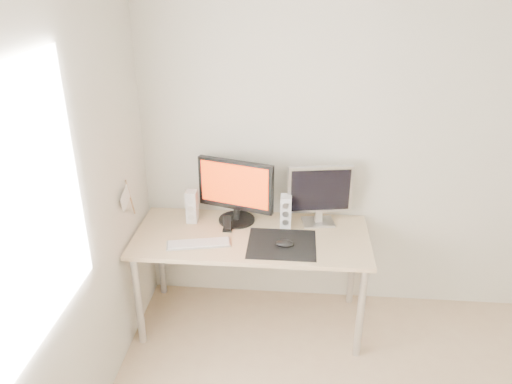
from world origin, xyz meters
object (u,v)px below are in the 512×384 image
object	(u,v)px
keyboard	(199,244)
main_monitor	(236,189)
mouse	(285,243)
desk	(251,245)
speaker_right	(286,211)
phone_dock	(227,226)
second_monitor	(320,192)
speaker_left	(192,206)

from	to	relation	value
keyboard	main_monitor	bearing A→B (deg)	58.66
mouse	desk	size ratio (longest dim) A/B	0.08
desk	speaker_right	size ratio (longest dim) A/B	6.76
mouse	phone_dock	bearing A→B (deg)	155.70
second_monitor	desk	bearing A→B (deg)	-155.36
keyboard	phone_dock	world-z (taller)	phone_dock
second_monitor	phone_dock	size ratio (longest dim) A/B	3.89
desk	main_monitor	bearing A→B (deg)	124.26
keyboard	speaker_right	bearing A→B (deg)	27.75
speaker_left	speaker_right	bearing A→B (deg)	-1.70
mouse	speaker_right	size ratio (longest dim) A/B	0.51
second_monitor	speaker_left	xyz separation A→B (m)	(-0.90, -0.05, -0.12)
desk	mouse	bearing A→B (deg)	-30.23
speaker_left	keyboard	distance (m)	0.35
desk	keyboard	world-z (taller)	keyboard
speaker_right	second_monitor	bearing A→B (deg)	16.82
desk	second_monitor	size ratio (longest dim) A/B	3.55
speaker_right	desk	bearing A→B (deg)	-148.33
second_monitor	main_monitor	bearing A→B (deg)	-177.66
desk	main_monitor	xyz separation A→B (m)	(-0.13, 0.19, 0.33)
main_monitor	second_monitor	xyz separation A→B (m)	(0.58, 0.02, -0.01)
main_monitor	phone_dock	size ratio (longest dim) A/B	4.66
main_monitor	speaker_left	distance (m)	0.34
desk	speaker_left	bearing A→B (deg)	159.94
desk	speaker_right	bearing A→B (deg)	31.67
desk	phone_dock	distance (m)	0.21
mouse	second_monitor	world-z (taller)	second_monitor
mouse	keyboard	world-z (taller)	mouse
speaker_left	mouse	bearing A→B (deg)	-23.76
second_monitor	keyboard	bearing A→B (deg)	-155.24
main_monitor	keyboard	xyz separation A→B (m)	(-0.21, -0.34, -0.25)
mouse	speaker_left	bearing A→B (deg)	156.24
main_monitor	second_monitor	size ratio (longest dim) A/B	1.20
desk	speaker_left	world-z (taller)	speaker_left
keyboard	mouse	bearing A→B (deg)	2.10
second_monitor	speaker_right	distance (m)	0.27
speaker_right	keyboard	distance (m)	0.65
speaker_right	phone_dock	bearing A→B (deg)	-166.75
speaker_left	speaker_right	size ratio (longest dim) A/B	1.00
speaker_right	mouse	bearing A→B (deg)	-89.23
main_monitor	second_monitor	bearing A→B (deg)	2.34
mouse	phone_dock	distance (m)	0.44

